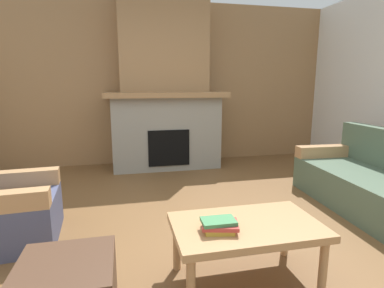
{
  "coord_description": "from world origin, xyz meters",
  "views": [
    {
      "loc": [
        -0.68,
        -2.37,
        1.36
      ],
      "look_at": [
        0.06,
        0.86,
        0.7
      ],
      "focal_mm": 28.69,
      "sensor_mm": 36.0,
      "label": 1
    }
  ],
  "objects_px": {
    "armchair": "(3,210)",
    "couch": "(375,184)",
    "coffee_table": "(246,231)",
    "fireplace": "(165,96)"
  },
  "relations": [
    {
      "from": "armchair",
      "to": "couch",
      "type": "bearing_deg",
      "value": -1.5
    },
    {
      "from": "coffee_table",
      "to": "armchair",
      "type": "bearing_deg",
      "value": 152.15
    },
    {
      "from": "fireplace",
      "to": "couch",
      "type": "relative_size",
      "value": 1.47
    },
    {
      "from": "couch",
      "to": "coffee_table",
      "type": "relative_size",
      "value": 1.84
    },
    {
      "from": "fireplace",
      "to": "armchair",
      "type": "relative_size",
      "value": 3.18
    },
    {
      "from": "couch",
      "to": "armchair",
      "type": "distance_m",
      "value": 3.69
    },
    {
      "from": "fireplace",
      "to": "coffee_table",
      "type": "xyz_separation_m",
      "value": [
        0.11,
        -3.19,
        -0.79
      ]
    },
    {
      "from": "couch",
      "to": "armchair",
      "type": "relative_size",
      "value": 2.16
    },
    {
      "from": "fireplace",
      "to": "couch",
      "type": "bearing_deg",
      "value": -49.6
    },
    {
      "from": "armchair",
      "to": "coffee_table",
      "type": "xyz_separation_m",
      "value": [
        1.83,
        -0.96,
        0.08
      ]
    }
  ]
}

